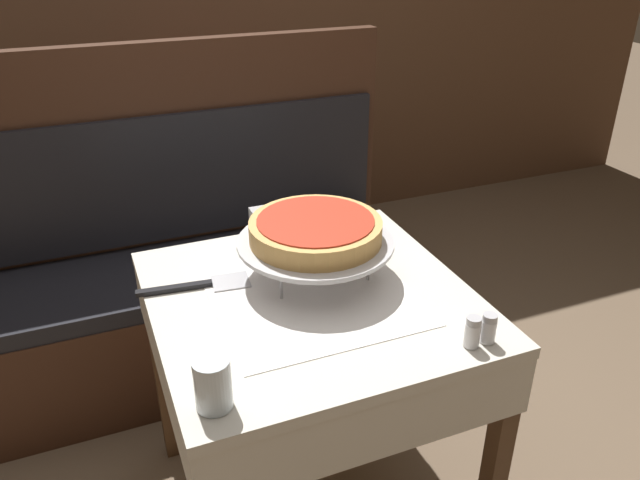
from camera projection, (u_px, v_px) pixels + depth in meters
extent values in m
cube|color=beige|center=(311.00, 300.00, 1.57)|extent=(0.78, 0.78, 0.03)
cube|color=white|center=(311.00, 294.00, 1.56)|extent=(0.48, 0.48, 0.00)
cube|color=beige|center=(311.00, 330.00, 1.61)|extent=(0.78, 0.78, 0.16)
cube|color=#4C331E|center=(495.00, 466.00, 1.56)|extent=(0.05, 0.05, 0.71)
cube|color=#4C331E|center=(162.00, 366.00, 1.91)|extent=(0.05, 0.05, 0.71)
cube|color=#4C331E|center=(370.00, 316.00, 2.15)|extent=(0.05, 0.05, 0.71)
cube|color=red|center=(217.00, 129.00, 2.80)|extent=(0.61, 0.61, 0.03)
cube|color=white|center=(217.00, 126.00, 2.79)|extent=(0.38, 0.38, 0.00)
cube|color=red|center=(219.00, 145.00, 2.83)|extent=(0.61, 0.61, 0.12)
cube|color=#4C331E|center=(177.00, 239.00, 2.66)|extent=(0.05, 0.05, 0.72)
cube|color=#4C331E|center=(297.00, 218.00, 2.84)|extent=(0.05, 0.05, 0.72)
cube|color=#4C331E|center=(156.00, 192.00, 3.10)|extent=(0.05, 0.05, 0.72)
cube|color=#4C331E|center=(261.00, 177.00, 3.28)|extent=(0.05, 0.05, 0.72)
cube|color=#3D2316|center=(192.00, 323.00, 2.37)|extent=(1.66, 0.50, 0.42)
cube|color=black|center=(186.00, 269.00, 2.26)|extent=(1.63, 0.49, 0.06)
cube|color=#3D2316|center=(163.00, 146.00, 2.25)|extent=(1.66, 0.06, 0.74)
cube|color=black|center=(169.00, 179.00, 2.27)|extent=(1.60, 0.02, 0.47)
cube|color=brown|center=(162.00, 7.00, 2.92)|extent=(6.00, 0.04, 2.40)
cylinder|color=#ADADB2|center=(297.00, 238.00, 1.73)|extent=(0.01, 0.01, 0.09)
cylinder|color=#ADADB2|center=(281.00, 282.00, 1.52)|extent=(0.01, 0.01, 0.09)
cylinder|color=#ADADB2|center=(368.00, 264.00, 1.60)|extent=(0.01, 0.01, 0.09)
cylinder|color=#ADADB2|center=(316.00, 246.00, 1.60)|extent=(0.27, 0.27, 0.01)
cylinder|color=silver|center=(316.00, 244.00, 1.59)|extent=(0.39, 0.39, 0.01)
cylinder|color=silver|center=(316.00, 241.00, 1.59)|extent=(0.40, 0.40, 0.01)
cylinder|color=tan|center=(316.00, 230.00, 1.58)|extent=(0.34, 0.34, 0.05)
cylinder|color=red|center=(316.00, 221.00, 1.56)|extent=(0.30, 0.30, 0.01)
cube|color=#BCBCC1|center=(231.00, 281.00, 1.61)|extent=(0.10, 0.09, 0.00)
cube|color=black|center=(174.00, 288.00, 1.57)|extent=(0.19, 0.04, 0.01)
cylinder|color=silver|center=(213.00, 384.00, 1.18)|extent=(0.07, 0.07, 0.11)
cylinder|color=silver|center=(472.00, 335.00, 1.36)|extent=(0.03, 0.03, 0.06)
cylinder|color=#B7B7BC|center=(474.00, 321.00, 1.34)|extent=(0.03, 0.03, 0.02)
cylinder|color=silver|center=(488.00, 331.00, 1.38)|extent=(0.03, 0.03, 0.05)
cylinder|color=#B7B7BC|center=(490.00, 318.00, 1.36)|extent=(0.03, 0.03, 0.02)
cube|color=#B2B2B7|center=(267.00, 222.00, 1.82)|extent=(0.10, 0.05, 0.09)
cube|color=black|center=(221.00, 116.00, 2.86)|extent=(0.13, 0.13, 0.03)
cylinder|color=black|center=(219.00, 99.00, 2.82)|extent=(0.01, 0.01, 0.14)
cylinder|color=#99194C|center=(217.00, 100.00, 2.86)|extent=(0.04, 0.04, 0.10)
cylinder|color=gold|center=(213.00, 104.00, 2.80)|extent=(0.04, 0.04, 0.10)
cylinder|color=red|center=(228.00, 102.00, 2.83)|extent=(0.04, 0.04, 0.10)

